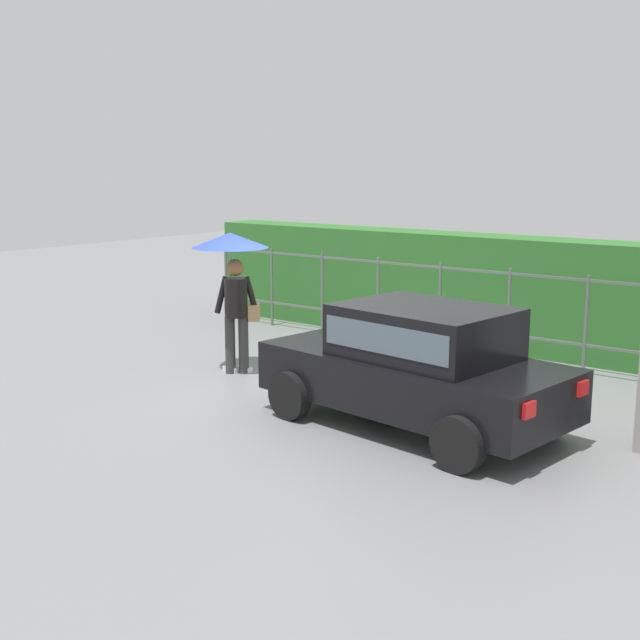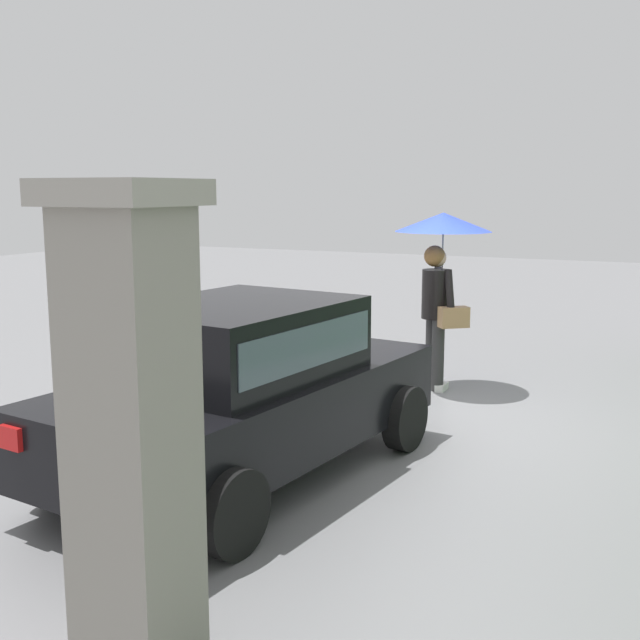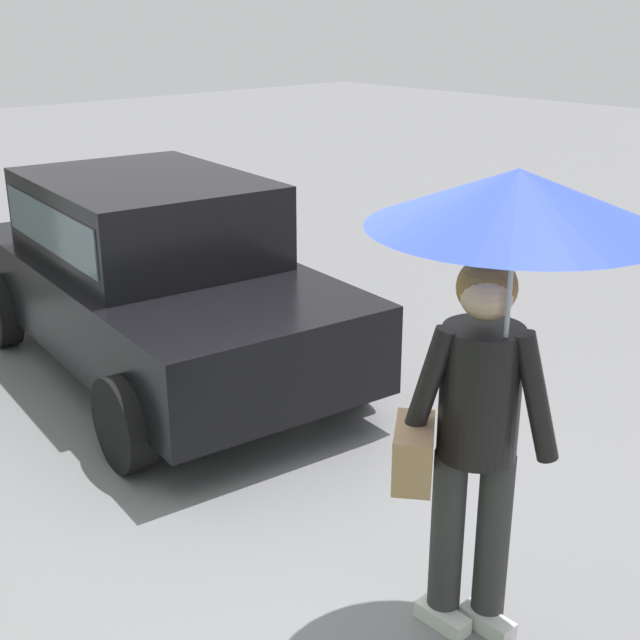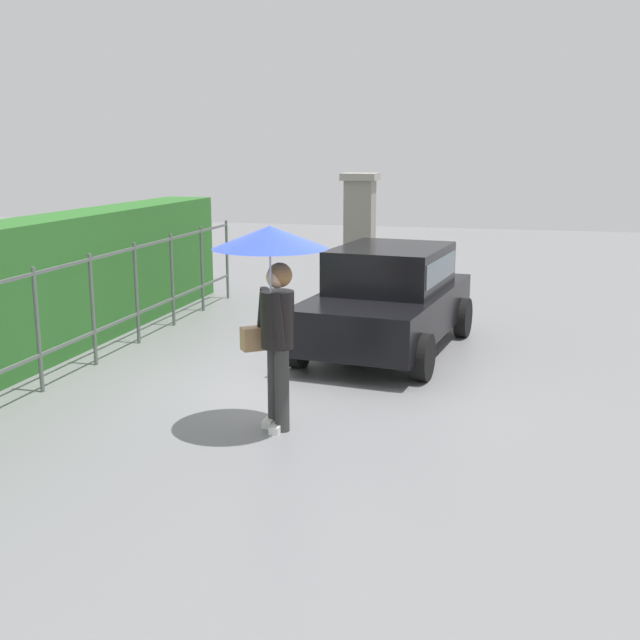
{
  "view_description": "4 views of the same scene",
  "coord_description": "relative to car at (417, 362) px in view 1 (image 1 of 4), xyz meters",
  "views": [
    {
      "loc": [
        6.72,
        -8.79,
        3.1
      ],
      "look_at": [
        0.38,
        -0.6,
        1.1
      ],
      "focal_mm": 45.57,
      "sensor_mm": 36.0,
      "label": 1
    },
    {
      "loc": [
        7.27,
        2.5,
        2.37
      ],
      "look_at": [
        0.52,
        -0.73,
        1.11
      ],
      "focal_mm": 43.53,
      "sensor_mm": 36.0,
      "label": 2
    },
    {
      "loc": [
        -3.47,
        2.5,
        2.67
      ],
      "look_at": [
        -0.2,
        -0.48,
        1.04
      ],
      "focal_mm": 48.41,
      "sensor_mm": 36.0,
      "label": 3
    },
    {
      "loc": [
        -8.84,
        -2.5,
        2.83
      ],
      "look_at": [
        0.05,
        -0.23,
        0.81
      ],
      "focal_mm": 43.86,
      "sensor_mm": 36.0,
      "label": 4
    }
  ],
  "objects": [
    {
      "name": "hedge_row",
      "position": [
        -1.77,
        4.6,
        0.15
      ],
      "size": [
        10.83,
        0.9,
        1.9
      ],
      "primitive_type": "cube",
      "color": "#2D6B28",
      "rests_on": "ground"
    },
    {
      "name": "ground_plane",
      "position": [
        -1.95,
        0.75,
        -0.8
      ],
      "size": [
        40.0,
        40.0,
        0.0
      ],
      "primitive_type": "plane",
      "color": "slate"
    },
    {
      "name": "pedestrian",
      "position": [
        -3.54,
        0.59,
        0.84
      ],
      "size": [
        1.14,
        1.14,
        2.1
      ],
      "rotation": [
        0.0,
        0.0,
        2.25
      ],
      "color": "#333333",
      "rests_on": "ground"
    },
    {
      "name": "car",
      "position": [
        0.0,
        0.0,
        0.0
      ],
      "size": [
        3.89,
        2.22,
        1.48
      ],
      "rotation": [
        0.0,
        0.0,
        3.02
      ],
      "color": "black",
      "rests_on": "ground"
    },
    {
      "name": "fence_section",
      "position": [
        -1.77,
        3.65,
        0.02
      ],
      "size": [
        9.88,
        0.05,
        1.5
      ],
      "color": "#59605B",
      "rests_on": "ground"
    }
  ]
}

